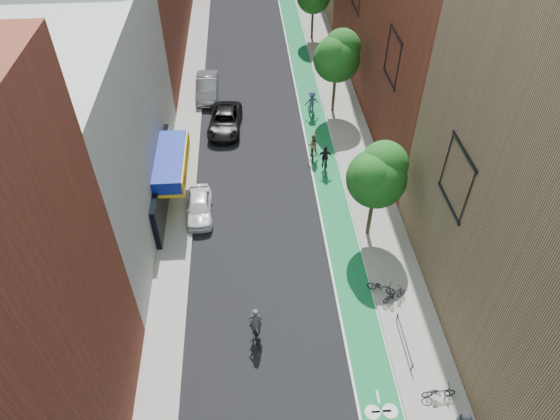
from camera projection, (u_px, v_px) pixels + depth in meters
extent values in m
plane|color=black|center=(290.00, 397.00, 22.75)|extent=(160.00, 160.00, 0.00)
cube|color=#136E2D|center=(310.00, 100.00, 41.99)|extent=(2.00, 68.00, 0.01)
cube|color=gray|center=(190.00, 104.00, 41.40)|extent=(2.00, 68.00, 0.15)
cube|color=gray|center=(339.00, 98.00, 42.08)|extent=(3.00, 68.00, 0.15)
cube|color=silver|center=(77.00, 126.00, 28.32)|extent=(8.00, 20.00, 12.00)
cylinder|color=#332619|center=(370.00, 215.00, 29.25)|extent=(0.24, 0.24, 3.30)
sphere|color=#134A14|center=(376.00, 178.00, 27.40)|extent=(3.36, 3.36, 3.36)
sphere|color=#134A14|center=(384.00, 164.00, 27.15)|extent=(2.64, 2.64, 2.64)
sphere|color=#134A14|center=(373.00, 175.00, 26.84)|extent=(2.40, 2.40, 2.40)
cylinder|color=#332619|center=(334.00, 93.00, 39.44)|extent=(0.24, 0.24, 3.47)
sphere|color=#134A14|center=(337.00, 59.00, 37.50)|extent=(3.53, 3.53, 3.53)
sphere|color=#134A14|center=(342.00, 47.00, 37.22)|extent=(2.77, 2.77, 2.77)
sphere|color=#134A14|center=(334.00, 54.00, 36.92)|extent=(2.52, 2.52, 2.52)
cylinder|color=#332619|center=(312.00, 23.00, 49.78)|extent=(0.24, 0.24, 3.19)
imported|color=white|center=(199.00, 207.00, 31.23)|extent=(1.71, 3.94, 1.32)
imported|color=black|center=(225.00, 121.00, 38.32)|extent=(2.80, 5.36, 1.44)
imported|color=gray|center=(207.00, 87.00, 41.96)|extent=(1.75, 4.94, 1.62)
imported|color=black|center=(256.00, 333.00, 24.74)|extent=(0.73, 1.67, 0.85)
imported|color=#48484F|center=(255.00, 321.00, 24.25)|extent=(0.71, 0.51, 1.83)
imported|color=black|center=(313.00, 153.00, 35.62)|extent=(0.54, 1.67, 0.99)
imported|color=#927F55|center=(313.00, 144.00, 35.22)|extent=(0.85, 0.68, 1.69)
imported|color=black|center=(325.00, 167.00, 34.60)|extent=(0.73, 1.58, 0.80)
imported|color=black|center=(325.00, 157.00, 34.13)|extent=(1.05, 0.55, 1.71)
imported|color=black|center=(311.00, 110.00, 39.94)|extent=(0.79, 1.62, 0.94)
imported|color=#3D536E|center=(312.00, 101.00, 39.50)|extent=(1.24, 0.88, 1.73)
imported|color=black|center=(381.00, 287.00, 26.69)|extent=(1.64, 1.15, 0.82)
imported|color=black|center=(395.00, 295.00, 26.28)|extent=(1.51, 0.97, 0.88)
imported|color=black|center=(439.00, 392.00, 22.32)|extent=(1.56, 0.55, 0.82)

